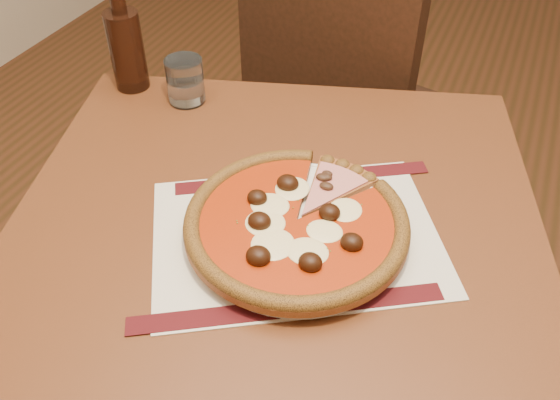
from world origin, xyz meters
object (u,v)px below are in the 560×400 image
(pizza, at_px, (296,222))
(water_glass, at_px, (185,81))
(table, at_px, (275,268))
(plate, at_px, (296,231))
(chair_far, at_px, (343,107))
(bottle, at_px, (126,46))

(pizza, distance_m, water_glass, 0.42)
(table, relative_size, pizza, 3.10)
(table, relative_size, plate, 3.33)
(chair_far, xyz_separation_m, pizza, (0.14, -0.68, 0.25))
(table, xyz_separation_m, plate, (0.04, -0.01, 0.11))
(table, relative_size, bottle, 4.56)
(plate, distance_m, pizza, 0.02)
(table, height_order, plate, plate)
(chair_far, bearing_deg, pizza, 114.82)
(bottle, bearing_deg, table, -30.87)
(chair_far, relative_size, pizza, 2.90)
(plate, relative_size, pizza, 0.93)
(pizza, bearing_deg, water_glass, 141.89)
(pizza, xyz_separation_m, bottle, (-0.46, 0.26, 0.05))
(table, height_order, bottle, bottle)
(water_glass, relative_size, bottle, 0.39)
(plate, relative_size, water_glass, 3.50)
(chair_far, bearing_deg, plate, 114.84)
(chair_far, relative_size, bottle, 4.27)
(pizza, distance_m, bottle, 0.53)
(bottle, bearing_deg, pizza, -29.98)
(pizza, height_order, water_glass, water_glass)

